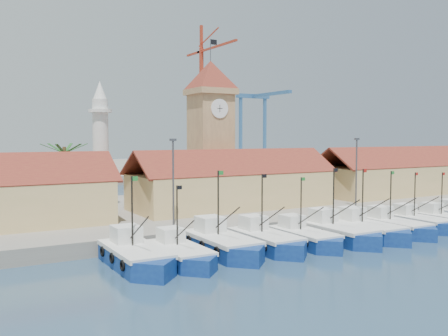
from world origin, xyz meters
TOP-DOWN VIEW (x-y plane):
  - ground at (0.00, 0.00)m, footprint 400.00×400.00m
  - quay at (0.00, 24.00)m, footprint 140.00×32.00m
  - terminal at (0.00, 110.00)m, footprint 240.00×80.00m
  - boat_0 at (-19.36, 2.92)m, footprint 3.81×10.45m
  - boat_1 at (-15.63, 2.26)m, footprint 3.36×9.21m
  - boat_2 at (-10.95, 3.28)m, footprint 3.89×10.66m
  - boat_3 at (-6.41, 2.85)m, footprint 3.66×10.03m
  - boat_4 at (-2.13, 2.35)m, footprint 3.43×9.40m
  - boat_5 at (2.07, 2.20)m, footprint 3.83×10.48m
  - boat_6 at (5.92, 1.93)m, footprint 3.73×10.22m
  - boat_7 at (10.18, 1.99)m, footprint 3.53×9.67m
  - boat_8 at (14.92, 2.67)m, footprint 3.35×9.17m
  - boat_9 at (18.88, 2.00)m, footprint 3.29×9.03m
  - hall_center at (0.00, 20.00)m, footprint 27.04×10.13m
  - hall_right at (32.00, 20.00)m, footprint 31.20×10.13m
  - clock_tower at (0.00, 26.00)m, footprint 5.80×5.80m
  - minaret at (-15.00, 28.00)m, footprint 3.00×3.00m
  - palm_tree at (-20.00, 26.00)m, footprint 5.60×5.03m
  - lamp_posts at (0.50, 12.00)m, footprint 80.70×0.25m
  - crane_red_right at (39.38, 103.82)m, footprint 1.00×31.28m
  - gantry at (62.00, 106.65)m, footprint 13.00×22.00m

SIDE VIEW (x-z plane):
  - ground at x=0.00m, z-range 0.00..0.00m
  - boat_9 at x=18.88m, z-range -2.71..4.12m
  - boat_8 at x=14.92m, z-range -2.75..4.19m
  - boat_1 at x=-15.63m, z-range -2.76..4.20m
  - boat_4 at x=-2.13m, z-range -2.82..4.29m
  - quay at x=0.00m, z-range 0.00..1.50m
  - boat_7 at x=10.18m, z-range -2.90..4.42m
  - boat_3 at x=-6.41m, z-range -3.01..4.58m
  - boat_6 at x=5.92m, z-range -3.07..4.67m
  - boat_0 at x=-19.36m, z-range -3.13..4.77m
  - boat_5 at x=2.07m, z-range -3.15..4.79m
  - boat_2 at x=-10.95m, z-range -3.20..4.87m
  - terminal at x=0.00m, z-range 0.00..2.00m
  - hall_center at x=0.00m, z-range 0.18..7.79m
  - hall_right at x=32.00m, z-range 0.18..7.79m
  - palm_tree at x=-20.00m, z-range 2.05..10.44m
  - lamp_posts at x=0.50m, z-range 1.96..10.99m
  - minaret at x=-15.00m, z-range 1.58..17.88m
  - clock_tower at x=0.00m, z-range 0.61..23.31m
  - gantry at x=62.00m, z-range 8.44..31.64m
  - crane_red_right at x=39.38m, z-range 4.26..47.51m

